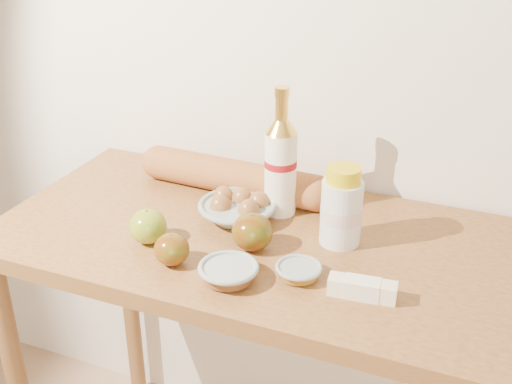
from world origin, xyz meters
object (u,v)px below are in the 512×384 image
cream_bottle (341,208)px  baguette (234,177)px  bourbon_bottle (281,164)px  egg_bowl (238,208)px  table (261,281)px

cream_bottle → baguette: cream_bottle is taller
bourbon_bottle → egg_bowl: size_ratio=1.56×
bourbon_bottle → cream_bottle: size_ratio=1.73×
table → cream_bottle: cream_bottle is taller
bourbon_bottle → baguette: size_ratio=0.58×
table → baguette: 0.28m
cream_bottle → egg_bowl: size_ratio=0.91×
baguette → bourbon_bottle: bearing=-17.5°
bourbon_bottle → egg_bowl: bearing=-126.5°
baguette → table: bearing=-47.6°
cream_bottle → baguette: size_ratio=0.34×
table → egg_bowl: bearing=147.1°
egg_bowl → baguette: 0.14m
cream_bottle → egg_bowl: 0.25m
table → bourbon_bottle: 0.27m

